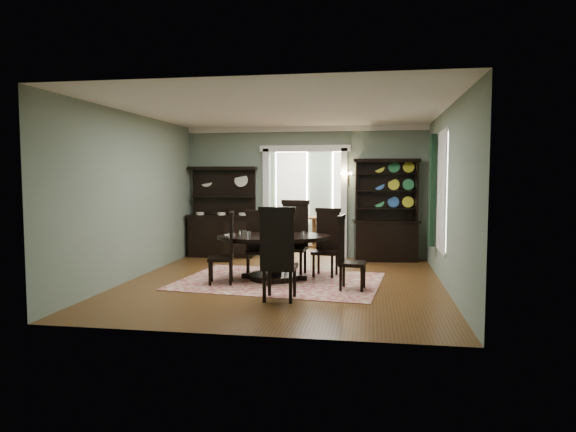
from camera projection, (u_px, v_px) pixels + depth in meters
name	position (u px, v px, depth m)	size (l,w,h in m)	color
room	(283.00, 193.00, 8.90)	(5.51, 6.01, 3.01)	brown
parlor	(317.00, 189.00, 14.31)	(3.51, 3.50, 3.01)	brown
doorway_trim	(305.00, 187.00, 11.81)	(2.08, 0.25, 2.57)	silver
right_window	(437.00, 191.00, 9.34)	(0.15, 1.47, 2.12)	white
wall_sconce	(346.00, 175.00, 11.48)	(0.27, 0.21, 0.21)	gold
rug	(280.00, 281.00, 9.12)	(3.49, 2.49, 0.01)	maroon
dining_table	(274.00, 249.00, 9.22)	(2.27, 2.26, 0.80)	black
centerpiece	(270.00, 232.00, 9.17)	(1.50, 0.96, 0.25)	silver
chair_far_left	(257.00, 240.00, 9.81)	(0.52, 0.50, 1.22)	black
chair_far_mid	(294.00, 235.00, 9.77)	(0.56, 0.53, 1.41)	black
chair_far_right	(327.00, 240.00, 9.64)	(0.54, 0.51, 1.27)	black
chair_end_left	(227.00, 246.00, 8.85)	(0.53, 0.55, 1.26)	black
chair_end_right	(346.00, 251.00, 8.42)	(0.47, 0.49, 1.23)	black
chair_near	(278.00, 252.00, 7.58)	(0.55, 0.50, 1.42)	black
sideboard	(222.00, 225.00, 11.94)	(1.61, 0.64, 2.09)	black
welsh_dresser	(386.00, 224.00, 11.33)	(1.49, 0.68, 2.25)	black
parlor_table	(314.00, 227.00, 13.54)	(0.87, 0.87, 0.81)	brown
parlor_chair_left	(294.00, 227.00, 13.84)	(0.45, 0.44, 0.94)	brown
parlor_chair_right	(328.00, 231.00, 13.31)	(0.39, 0.38, 0.85)	brown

